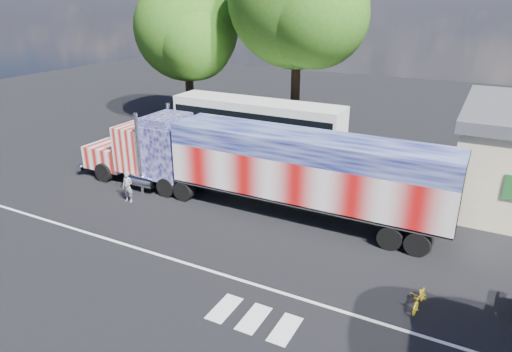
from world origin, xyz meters
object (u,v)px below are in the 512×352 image
at_px(woman, 128,187).
at_px(coach_bus, 257,125).
at_px(tree_nw_a, 188,29).
at_px(semi_truck, 257,164).
at_px(bicycle, 420,298).

bearing_deg(woman, coach_bus, 75.10).
height_order(coach_bus, tree_nw_a, tree_nw_a).
bearing_deg(coach_bus, tree_nw_a, 154.29).
xyz_separation_m(coach_bus, woman, (-2.09, -11.17, -1.03)).
relative_size(coach_bus, woman, 7.28).
bearing_deg(coach_bus, semi_truck, -62.32).
distance_m(coach_bus, woman, 11.41).
relative_size(semi_truck, coach_bus, 1.73).
distance_m(semi_truck, woman, 7.23).
xyz_separation_m(semi_truck, bicycle, (9.11, -4.90, -1.99)).
bearing_deg(semi_truck, bicycle, -28.28).
bearing_deg(woman, tree_nw_a, 108.82).
height_order(semi_truck, tree_nw_a, tree_nw_a).
relative_size(semi_truck, woman, 12.56).
xyz_separation_m(semi_truck, coach_bus, (-4.43, 8.45, -0.49)).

